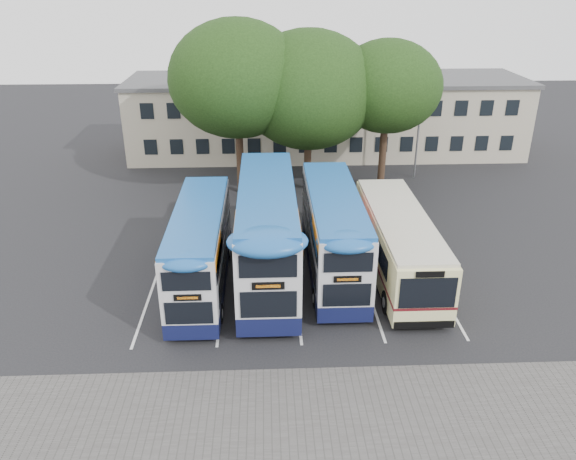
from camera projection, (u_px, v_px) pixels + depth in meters
The scene contains 12 objects.
ground at pixel (389, 336), 23.79m from camera, with size 120.00×120.00×0.00m, color black.
paving_strip at pixel (361, 424), 19.17m from camera, with size 40.00×6.00×0.01m, color #595654.
bay_lines at pixel (295, 279), 28.18m from camera, with size 14.12×11.00×0.01m.
depot_building at pixel (326, 115), 46.95m from camera, with size 32.40×8.40×6.20m.
lamp_post at pixel (421, 110), 39.99m from camera, with size 0.25×1.05×9.06m.
tree_left at pixel (237, 79), 36.08m from camera, with size 8.89×8.89×11.57m.
tree_mid at pixel (309, 90), 37.00m from camera, with size 9.18×9.18×10.87m.
tree_right at pixel (388, 87), 37.03m from camera, with size 7.20×7.20×10.23m.
bus_dd_left at pixel (200, 246), 26.64m from camera, with size 2.34×9.67×4.03m.
bus_dd_mid at pixel (267, 228), 27.44m from camera, with size 2.78×11.46×4.78m.
bus_dd_right at pixel (333, 230), 27.96m from camera, with size 2.48×10.24×4.27m.
bus_single at pixel (398, 240), 28.12m from camera, with size 2.75×10.81×3.22m.
Camera 1 is at (-5.10, -19.51, 14.06)m, focal length 35.00 mm.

